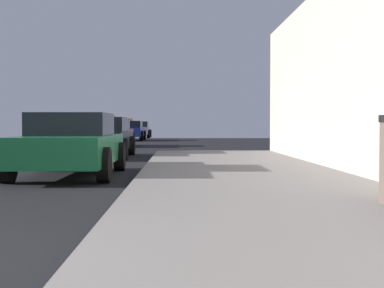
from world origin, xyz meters
The scene contains 6 objects.
sidewalk centered at (4.00, 0.00, 0.07)m, with size 4.00×32.00×0.15m, color gray.
car_green centered at (0.56, 8.07, 0.64)m, with size 1.93×4.20×1.27m.
car_black centered at (0.26, 14.66, 0.65)m, with size 1.95×4.33×1.27m.
car_red centered at (-0.45, 23.78, 0.65)m, with size 1.93×4.14×1.43m.
car_blue centered at (-0.47, 33.73, 0.65)m, with size 1.93×4.59×1.43m.
car_white centered at (-0.45, 41.15, 0.64)m, with size 1.93×4.11×1.27m.
Camera 1 is at (2.74, -3.45, 1.04)m, focal length 53.52 mm.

